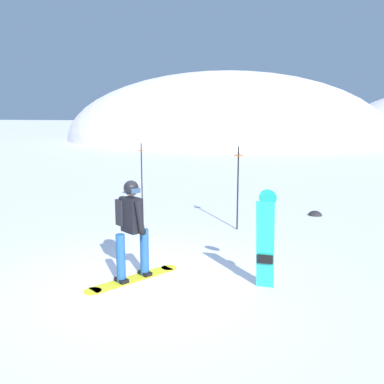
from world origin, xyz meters
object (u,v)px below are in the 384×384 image
Objects in this scene: spare_snowboard at (266,241)px; piste_marker_far at (238,182)px; snowboarder_main at (131,227)px; piste_marker_near at (142,170)px; rock_dark at (315,215)px.

piste_marker_far reaches higher than spare_snowboard.
piste_marker_near reaches higher than snowboarder_main.
snowboarder_main reaches higher than spare_snowboard.
spare_snowboard is 5.65m from rock_dark.
snowboarder_main is 5.80m from piste_marker_near.
piste_marker_near is at bearing 110.66° from snowboarder_main.
snowboarder_main is 2.23m from spare_snowboard.
snowboarder_main is at bearing -107.61° from piste_marker_far.
spare_snowboard reaches higher than rock_dark.
piste_marker_near is 3.66m from piste_marker_far.
spare_snowboard is at bearing -98.06° from rock_dark.
piste_marker_far is at bearing -28.62° from piste_marker_near.
rock_dark is (0.78, 5.53, -0.82)m from spare_snowboard.
spare_snowboard is 0.82× the size of piste_marker_near.
piste_marker_near is (-4.27, 5.28, 0.30)m from spare_snowboard.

